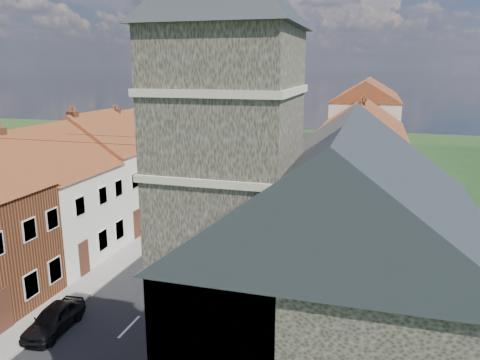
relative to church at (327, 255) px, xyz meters
The scene contains 22 objects.
road 28.87m from the church, 109.33° to the left, with size 7.00×90.00×0.02m, color black.
pavement_left 30.57m from the church, 117.29° to the left, with size 1.80×90.00×0.12m, color #ADA79D.
pavement_right 27.75m from the church, 100.53° to the left, with size 1.80×90.00×0.12m, color #ADA79D.
church is the anchor object (origin of this frame).
cottage_r_tudor 9.48m from the church, 90.57° to the left, with size 8.30×5.20×9.00m.
cottage_r_white_near 14.84m from the church, 90.23° to the left, with size 8.30×6.00×9.00m.
cottage_r_cream_mid 20.22m from the church, 90.17° to the left, with size 8.30×5.20×9.00m.
cottage_r_pink 25.61m from the church, 90.13° to the left, with size 8.30×6.00×9.00m.
cottage_r_white_far 31.00m from the church, 90.11° to the left, with size 8.30×5.20×9.00m.
cottage_r_cream_far 36.40m from the church, 90.09° to the left, with size 8.30×6.00×9.00m.
cottage_l_white 20.61m from the church, 155.20° to the left, with size 8.30×6.90×8.80m.
cottage_l_brick_mid 23.81m from the church, 141.73° to the left, with size 8.30×5.70×9.10m.
cottage_l_pink 27.78m from the church, 132.28° to the left, with size 8.30×6.30×8.80m.
block_right_far 51.68m from the church, 90.07° to the left, with size 8.30×24.20×10.50m.
block_left_far 50.27m from the church, 111.79° to the left, with size 8.30×24.20×10.50m.
lamppost 21.38m from the church, 128.30° to the left, with size 0.88×0.15×6.00m.
car_near 13.69m from the church, behind, with size 1.46×3.62×1.23m, color black.
car_mid 31.67m from the church, 113.72° to the left, with size 1.31×3.75×1.24m, color gray.
car_far 36.94m from the church, 109.53° to the left, with size 1.78×4.38×1.27m, color navy.
car_distant 58.63m from the church, 100.72° to the left, with size 2.18×4.73×1.32m, color gray.
pedestrian_right 17.68m from the church, 106.16° to the left, with size 0.85×0.66×1.75m, color black.
pedestrian_right_b 18.84m from the church, 108.10° to the left, with size 0.93×0.72×1.90m, color black.
Camera 1 is at (10.66, -11.69, 12.09)m, focal length 35.00 mm.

